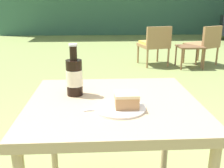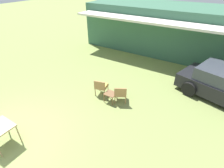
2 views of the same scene
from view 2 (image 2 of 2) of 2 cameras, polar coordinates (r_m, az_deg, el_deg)
The scene contains 5 objects.
ground_plane at distance 6.71m, azimuth -31.31°, elevation -16.33°, with size 60.00×60.00×0.00m, color olive.
cabin_building at distance 12.86m, azimuth 18.60°, elevation 16.87°, with size 10.91×5.41×2.88m.
wicker_chair_cushioned at distance 7.56m, azimuth -3.59°, elevation -0.65°, with size 0.59×0.61×0.75m.
wicker_chair_plain at distance 7.12m, azimuth 2.73°, elevation -2.93°, with size 0.67×0.68×0.75m.
garden_side_table at distance 7.17m, azimuth -0.49°, elevation -3.40°, with size 0.46×0.42×0.40m.
Camera 2 is at (4.76, -1.32, 4.53)m, focal length 28.00 mm.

